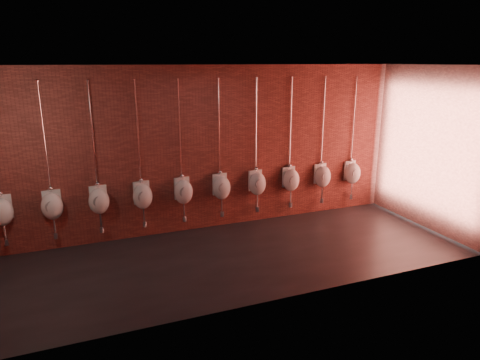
# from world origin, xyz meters

# --- Properties ---
(ground) EXTENTS (8.50, 8.50, 0.00)m
(ground) POSITION_xyz_m (0.00, 0.00, 0.00)
(ground) COLOR black
(ground) RESTS_ON ground
(room_shell) EXTENTS (8.54, 3.04, 3.22)m
(room_shell) POSITION_xyz_m (0.00, 0.00, 2.01)
(room_shell) COLOR black
(room_shell) RESTS_ON ground
(urinal_0) EXTENTS (0.41, 0.37, 2.71)m
(urinal_0) POSITION_xyz_m (-3.48, 1.37, 0.86)
(urinal_0) COLOR white
(urinal_0) RESTS_ON ground
(urinal_1) EXTENTS (0.41, 0.37, 2.71)m
(urinal_1) POSITION_xyz_m (-2.71, 1.37, 0.86)
(urinal_1) COLOR white
(urinal_1) RESTS_ON ground
(urinal_2) EXTENTS (0.41, 0.37, 2.71)m
(urinal_2) POSITION_xyz_m (-1.93, 1.37, 0.86)
(urinal_2) COLOR white
(urinal_2) RESTS_ON ground
(urinal_3) EXTENTS (0.41, 0.37, 2.71)m
(urinal_3) POSITION_xyz_m (-1.16, 1.37, 0.86)
(urinal_3) COLOR white
(urinal_3) RESTS_ON ground
(urinal_4) EXTENTS (0.41, 0.37, 2.71)m
(urinal_4) POSITION_xyz_m (-0.39, 1.37, 0.86)
(urinal_4) COLOR white
(urinal_4) RESTS_ON ground
(urinal_5) EXTENTS (0.41, 0.37, 2.71)m
(urinal_5) POSITION_xyz_m (0.39, 1.37, 0.86)
(urinal_5) COLOR white
(urinal_5) RESTS_ON ground
(urinal_6) EXTENTS (0.41, 0.37, 2.71)m
(urinal_6) POSITION_xyz_m (1.16, 1.37, 0.86)
(urinal_6) COLOR white
(urinal_6) RESTS_ON ground
(urinal_7) EXTENTS (0.41, 0.37, 2.71)m
(urinal_7) POSITION_xyz_m (1.93, 1.37, 0.86)
(urinal_7) COLOR white
(urinal_7) RESTS_ON ground
(urinal_8) EXTENTS (0.41, 0.37, 2.71)m
(urinal_8) POSITION_xyz_m (2.71, 1.37, 0.86)
(urinal_8) COLOR white
(urinal_8) RESTS_ON ground
(urinal_9) EXTENTS (0.41, 0.37, 2.71)m
(urinal_9) POSITION_xyz_m (3.48, 1.37, 0.86)
(urinal_9) COLOR white
(urinal_9) RESTS_ON ground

